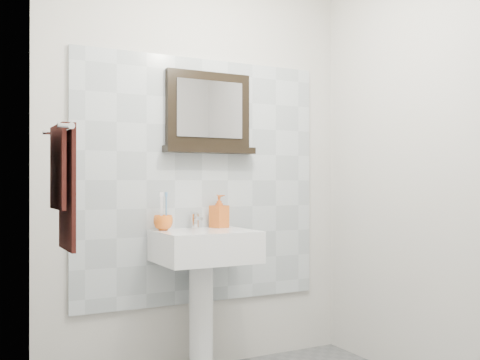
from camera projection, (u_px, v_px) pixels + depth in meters
name	position (u px, v px, depth m)	size (l,w,h in m)	color
back_wall	(201.00, 164.00, 3.47)	(2.00, 0.01, 2.50)	beige
left_wall	(70.00, 151.00, 2.03)	(0.01, 2.20, 2.50)	beige
right_wall	(458.00, 161.00, 2.97)	(0.01, 2.20, 2.50)	beige
splashback	(201.00, 180.00, 3.46)	(1.60, 0.02, 1.50)	#ACB5BA
pedestal_sink	(204.00, 262.00, 3.24)	(0.55, 0.44, 0.96)	white
toothbrush_cup	(163.00, 223.00, 3.24)	(0.11, 0.11, 0.09)	orange
toothbrushes	(163.00, 209.00, 3.24)	(0.05, 0.04, 0.21)	white
soap_dispenser	(219.00, 211.00, 3.43)	(0.09, 0.09, 0.20)	red
framed_mirror	(208.00, 115.00, 3.46)	(0.59, 0.11, 0.50)	black
towel_bar	(62.00, 130.00, 2.47)	(0.07, 0.40, 0.03)	silver
hand_towel	(63.00, 177.00, 2.47)	(0.06, 0.30, 0.55)	black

